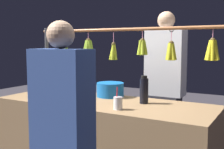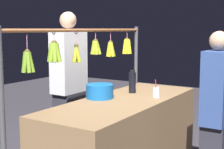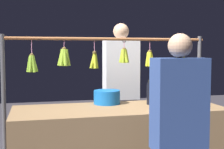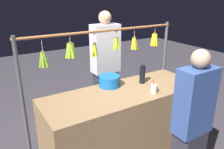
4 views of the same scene
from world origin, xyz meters
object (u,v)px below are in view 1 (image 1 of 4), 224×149
vendor_person (165,92)px  customer_person (63,148)px  drink_cup (118,103)px  water_bottle (144,90)px  blue_bucket (110,90)px

vendor_person → customer_person: bearing=88.3°
drink_cup → vendor_person: bearing=-89.7°
water_bottle → drink_cup: size_ratio=1.35×
drink_cup → vendor_person: vendor_person is taller
water_bottle → customer_person: customer_person is taller
drink_cup → customer_person: (0.06, 0.61, -0.18)m
water_bottle → vendor_person: 0.80m
blue_bucket → vendor_person: (-0.32, -0.65, -0.09)m
blue_bucket → drink_cup: drink_cup is taller
water_bottle → drink_cup: (0.08, 0.32, -0.06)m
water_bottle → blue_bucket: size_ratio=0.92×
customer_person → drink_cup: bearing=-95.3°
customer_person → water_bottle: bearing=-98.6°
blue_bucket → vendor_person: bearing=-116.6°
blue_bucket → drink_cup: bearing=126.5°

